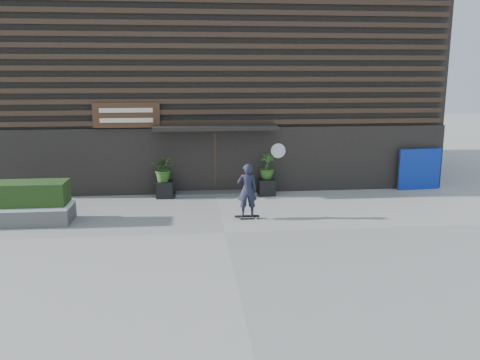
{
  "coord_description": "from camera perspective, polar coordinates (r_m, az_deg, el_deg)",
  "views": [
    {
      "loc": [
        -0.97,
        -13.57,
        4.47
      ],
      "look_at": [
        0.65,
        2.05,
        1.1
      ],
      "focal_mm": 37.16,
      "sensor_mm": 36.0,
      "label": 1
    }
  ],
  "objects": [
    {
      "name": "blue_tarp",
      "position": [
        20.67,
        19.88,
        1.18
      ],
      "size": [
        1.72,
        0.25,
        1.61
      ],
      "primitive_type": "cube",
      "rotation": [
        0.0,
        0.0,
        0.07
      ],
      "color": "#0B2698",
      "rests_on": "ground"
    },
    {
      "name": "skateboarder",
      "position": [
        15.41,
        0.83,
        -1.2
      ],
      "size": [
        0.78,
        0.41,
        1.76
      ],
      "color": "black",
      "rests_on": "ground"
    },
    {
      "name": "raised_bed",
      "position": [
        16.63,
        -24.62,
        -3.72
      ],
      "size": [
        3.5,
        1.2,
        0.5
      ],
      "primitive_type": "cube",
      "color": "#4A4A48",
      "rests_on": "ground"
    },
    {
      "name": "entrance_step",
      "position": [
        18.72,
        -2.79,
        -1.53
      ],
      "size": [
        3.0,
        0.8,
        0.12
      ],
      "primitive_type": "cube",
      "color": "#4A4A48",
      "rests_on": "ground"
    },
    {
      "name": "bamboo_right",
      "position": [
        18.51,
        3.1,
        1.54
      ],
      "size": [
        0.54,
        0.54,
        0.96
      ],
      "primitive_type": "imported",
      "color": "#2D591E",
      "rests_on": "planter_pot_right"
    },
    {
      "name": "building",
      "position": [
        23.55,
        -3.63,
        10.92
      ],
      "size": [
        18.0,
        11.0,
        8.0
      ],
      "color": "black",
      "rests_on": "ground"
    },
    {
      "name": "planter_pot_right",
      "position": [
        18.66,
        3.08,
        -0.81
      ],
      "size": [
        0.6,
        0.6,
        0.6
      ],
      "primitive_type": "cube",
      "color": "black",
      "rests_on": "ground"
    },
    {
      "name": "snow_layer",
      "position": [
        16.56,
        -24.71,
        -2.75
      ],
      "size": [
        3.5,
        1.2,
        0.08
      ],
      "primitive_type": "cube",
      "color": "white",
      "rests_on": "raised_bed"
    },
    {
      "name": "ground",
      "position": [
        14.31,
        -1.75,
        -6.08
      ],
      "size": [
        80.0,
        80.0,
        0.0
      ],
      "primitive_type": "plane",
      "color": "gray",
      "rests_on": "ground"
    },
    {
      "name": "bamboo_left",
      "position": [
        18.31,
        -8.73,
        1.3
      ],
      "size": [
        0.86,
        0.75,
        0.96
      ],
      "primitive_type": "imported",
      "color": "#2D591E",
      "rests_on": "planter_pot_left"
    },
    {
      "name": "hedge",
      "position": [
        16.47,
        -24.82,
        -1.44
      ],
      "size": [
        3.3,
        1.0,
        0.7
      ],
      "primitive_type": "cube",
      "color": "#1A3413",
      "rests_on": "snow_layer"
    },
    {
      "name": "planter_pot_left",
      "position": [
        18.47,
        -8.66,
        -1.08
      ],
      "size": [
        0.6,
        0.6,
        0.6
      ],
      "primitive_type": "cube",
      "color": "black",
      "rests_on": "ground"
    }
  ]
}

